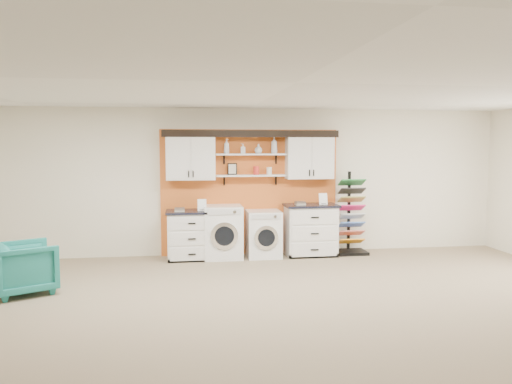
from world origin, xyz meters
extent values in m
plane|color=#88755B|center=(0.00, 0.00, 0.00)|extent=(10.00, 10.00, 0.00)
plane|color=white|center=(0.00, 0.00, 2.80)|extent=(10.00, 10.00, 0.00)
plane|color=#EEE5CD|center=(0.00, 4.00, 1.40)|extent=(10.00, 0.00, 10.00)
cube|color=#D46324|center=(0.00, 3.96, 1.20)|extent=(3.40, 0.07, 2.40)
cube|color=white|center=(-1.13, 3.80, 1.88)|extent=(0.90, 0.34, 0.84)
cube|color=white|center=(-1.35, 3.62, 1.88)|extent=(0.42, 0.01, 0.78)
cube|color=white|center=(-0.91, 3.62, 1.88)|extent=(0.42, 0.01, 0.78)
cube|color=white|center=(1.13, 3.80, 1.88)|extent=(0.90, 0.34, 0.84)
cube|color=white|center=(0.91, 3.62, 1.88)|extent=(0.42, 0.01, 0.78)
cube|color=white|center=(1.35, 3.62, 1.88)|extent=(0.42, 0.01, 0.78)
cube|color=white|center=(0.00, 3.80, 1.53)|extent=(1.32, 0.28, 0.03)
cube|color=white|center=(0.00, 3.80, 1.93)|extent=(1.32, 0.28, 0.03)
cube|color=black|center=(0.00, 3.82, 2.33)|extent=(3.30, 0.40, 0.10)
cube|color=black|center=(0.00, 3.63, 2.27)|extent=(3.30, 0.04, 0.04)
cube|color=black|center=(-0.35, 3.85, 1.66)|extent=(0.18, 0.02, 0.22)
cube|color=beige|center=(-0.35, 3.84, 1.66)|extent=(0.14, 0.01, 0.18)
cylinder|color=red|center=(0.10, 3.80, 1.62)|extent=(0.11, 0.11, 0.16)
cylinder|color=silver|center=(0.35, 3.80, 1.61)|extent=(0.10, 0.10, 0.14)
cube|color=white|center=(-1.13, 3.65, 0.43)|extent=(0.87, 0.60, 0.87)
cube|color=black|center=(-1.13, 3.38, 0.03)|extent=(0.87, 0.06, 0.07)
cube|color=black|center=(-1.13, 3.65, 0.89)|extent=(0.92, 0.66, 0.04)
cube|color=white|center=(-1.13, 3.34, 0.71)|extent=(0.79, 0.02, 0.24)
cube|color=white|center=(-1.13, 3.34, 0.43)|extent=(0.79, 0.02, 0.24)
cube|color=white|center=(-1.13, 3.34, 0.15)|extent=(0.79, 0.02, 0.24)
cube|color=white|center=(1.13, 3.65, 0.47)|extent=(0.94, 0.60, 0.94)
cube|color=black|center=(1.13, 3.38, 0.04)|extent=(0.94, 0.06, 0.07)
cube|color=black|center=(1.13, 3.65, 0.96)|extent=(1.00, 0.66, 0.04)
cube|color=white|center=(1.13, 3.34, 0.77)|extent=(0.86, 0.02, 0.26)
cube|color=white|center=(1.13, 3.34, 0.47)|extent=(0.86, 0.02, 0.26)
cube|color=white|center=(1.13, 3.34, 0.17)|extent=(0.86, 0.02, 0.26)
cube|color=white|center=(-0.55, 3.65, 0.49)|extent=(0.70, 0.66, 0.98)
cube|color=silver|center=(-0.55, 3.31, 0.91)|extent=(0.60, 0.02, 0.10)
cylinder|color=silver|center=(-0.55, 3.31, 0.48)|extent=(0.50, 0.05, 0.50)
cylinder|color=black|center=(-0.55, 3.29, 0.48)|extent=(0.35, 0.03, 0.35)
cube|color=white|center=(0.21, 3.65, 0.44)|extent=(0.63, 0.66, 0.88)
cube|color=silver|center=(0.21, 3.31, 0.81)|extent=(0.53, 0.02, 0.09)
cylinder|color=silver|center=(0.21, 3.31, 0.42)|extent=(0.44, 0.05, 0.44)
cylinder|color=black|center=(0.21, 3.29, 0.42)|extent=(0.31, 0.03, 0.31)
cube|color=black|center=(1.94, 3.65, 0.03)|extent=(0.58, 0.49, 0.06)
cube|color=black|center=(1.95, 3.82, 0.82)|extent=(0.05, 0.05, 1.54)
cube|color=orange|center=(1.94, 3.67, 0.24)|extent=(0.48, 0.27, 0.14)
cube|color=#C45D57|center=(1.94, 3.67, 0.41)|extent=(0.48, 0.27, 0.14)
cube|color=blue|center=(1.94, 3.67, 0.57)|extent=(0.48, 0.27, 0.14)
cube|color=silver|center=(1.94, 3.67, 0.73)|extent=(0.48, 0.27, 0.14)
cube|color=#E71B6C|center=(1.94, 3.67, 0.90)|extent=(0.48, 0.27, 0.14)
cube|color=#9A9740|center=(1.94, 3.67, 1.06)|extent=(0.48, 0.27, 0.14)
cube|color=black|center=(1.94, 3.67, 1.23)|extent=(0.48, 0.27, 0.14)
cube|color=#228038|center=(1.94, 3.67, 1.39)|extent=(0.48, 0.27, 0.14)
imported|color=#1B7B75|center=(-3.51, 1.83, 0.37)|extent=(1.07, 1.06, 0.73)
imported|color=silver|center=(-0.46, 3.80, 2.08)|extent=(0.14, 0.14, 0.27)
imported|color=silver|center=(-0.15, 3.80, 2.04)|extent=(0.09, 0.09, 0.19)
imported|color=silver|center=(0.14, 3.80, 2.04)|extent=(0.17, 0.17, 0.18)
imported|color=silver|center=(0.44, 3.80, 2.10)|extent=(0.16, 0.16, 0.32)
camera|label=1|loc=(-1.25, -5.53, 2.11)|focal=35.00mm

